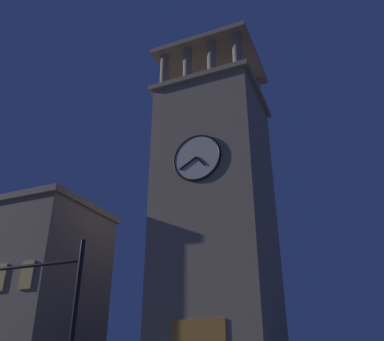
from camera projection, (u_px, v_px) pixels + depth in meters
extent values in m
cube|color=gray|center=(216.00, 227.00, 27.88)|extent=(7.22, 6.87, 20.58)
cube|color=gray|center=(213.00, 102.00, 32.42)|extent=(7.82, 7.47, 0.40)
cylinder|color=gray|center=(237.00, 52.00, 29.79)|extent=(0.70, 0.70, 3.22)
cylinder|color=gray|center=(212.00, 60.00, 30.49)|extent=(0.70, 0.70, 3.22)
cylinder|color=gray|center=(188.00, 66.00, 31.20)|extent=(0.70, 0.70, 3.22)
cylinder|color=gray|center=(164.00, 73.00, 31.91)|extent=(0.70, 0.70, 3.22)
cylinder|color=gray|center=(257.00, 95.00, 34.49)|extent=(0.70, 0.70, 3.22)
cylinder|color=gray|center=(234.00, 100.00, 35.20)|extent=(0.70, 0.70, 3.22)
cylinder|color=gray|center=(213.00, 105.00, 35.90)|extent=(0.70, 0.70, 3.22)
cylinder|color=gray|center=(192.00, 110.00, 36.61)|extent=(0.70, 0.70, 3.22)
cube|color=gray|center=(212.00, 67.00, 33.98)|extent=(7.82, 7.47, 0.40)
cylinder|color=black|center=(212.00, 51.00, 34.74)|extent=(0.12, 0.12, 3.10)
cylinder|color=silver|center=(197.00, 158.00, 26.62)|extent=(3.25, 0.12, 3.25)
torus|color=black|center=(197.00, 158.00, 26.60)|extent=(3.41, 0.16, 3.41)
cube|color=black|center=(200.00, 161.00, 26.29)|extent=(0.68, 0.06, 0.75)
cube|color=black|center=(188.00, 163.00, 26.60)|extent=(1.26, 0.06, 0.79)
cube|color=gray|center=(4.00, 298.00, 30.89)|extent=(14.01, 7.79, 12.57)
cube|color=gray|center=(20.00, 217.00, 33.72)|extent=(14.41, 8.19, 0.50)
cube|color=#E0B259|center=(27.00, 275.00, 25.83)|extent=(1.00, 0.12, 1.80)
cube|color=#E0B259|center=(0.00, 277.00, 26.65)|extent=(1.00, 0.12, 1.80)
cylinder|color=black|center=(73.00, 327.00, 12.66)|extent=(0.16, 0.16, 5.64)
cylinder|color=black|center=(34.00, 265.00, 14.29)|extent=(4.06, 0.12, 0.12)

